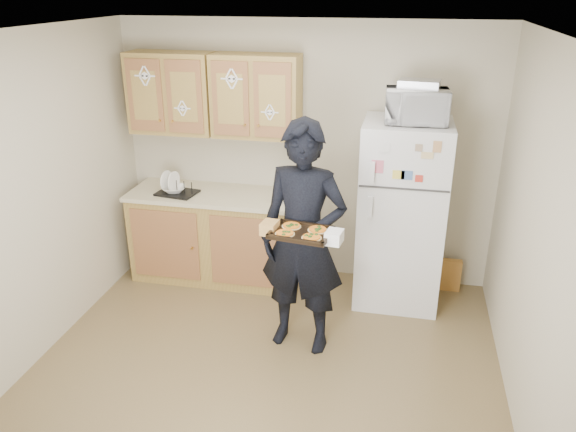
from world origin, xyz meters
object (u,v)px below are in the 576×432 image
at_px(person, 303,240).
at_px(dish_rack, 177,187).
at_px(refrigerator, 401,214).
at_px(baking_tray, 301,234).
at_px(microwave, 416,106).

xyz_separation_m(person, dish_rack, (-1.40, 0.87, 0.03)).
height_order(refrigerator, baking_tray, refrigerator).
xyz_separation_m(microwave, dish_rack, (-2.18, 0.01, -0.87)).
height_order(person, dish_rack, person).
distance_m(refrigerator, microwave, 0.99).
distance_m(person, dish_rack, 1.65).
relative_size(microwave, dish_rack, 1.40).
relative_size(person, microwave, 3.69).
xyz_separation_m(refrigerator, person, (-0.73, -0.91, 0.09)).
xyz_separation_m(baking_tray, dish_rack, (-1.44, 1.17, -0.16)).
xyz_separation_m(refrigerator, baking_tray, (-0.69, -1.21, 0.28)).
bearing_deg(person, microwave, 55.43).
relative_size(person, dish_rack, 5.16).
bearing_deg(person, refrigerator, 58.86).
relative_size(refrigerator, baking_tray, 4.01).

